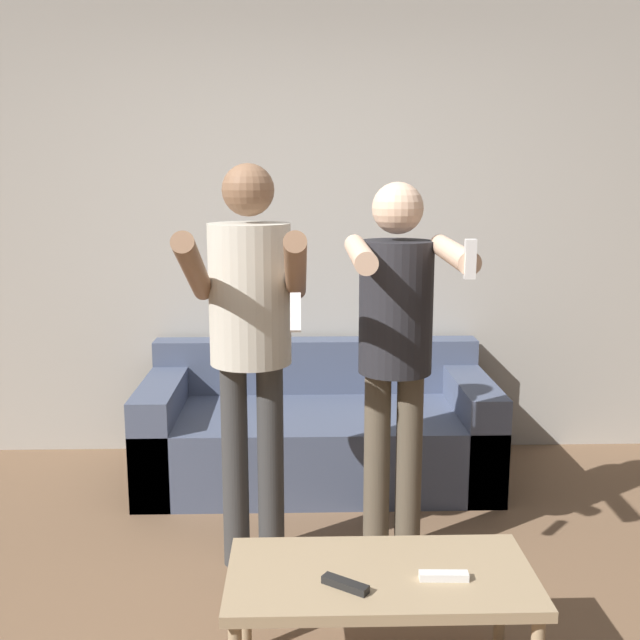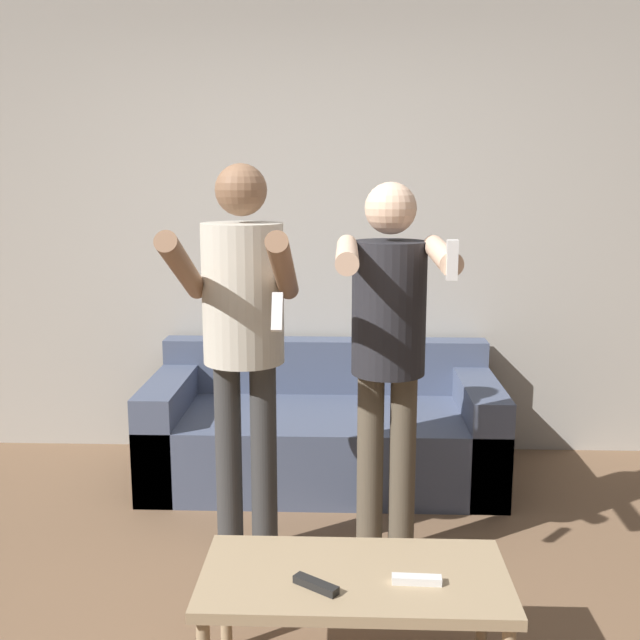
{
  "view_description": "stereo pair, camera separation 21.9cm",
  "coord_description": "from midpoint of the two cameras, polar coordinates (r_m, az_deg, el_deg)",
  "views": [
    {
      "loc": [
        -0.01,
        -2.18,
        1.62
      ],
      "look_at": [
        0.09,
        1.23,
        0.97
      ],
      "focal_mm": 42.0,
      "sensor_mm": 36.0,
      "label": 1
    },
    {
      "loc": [
        0.21,
        -2.18,
        1.62
      ],
      "look_at": [
        0.09,
        1.23,
        0.97
      ],
      "focal_mm": 42.0,
      "sensor_mm": 36.0,
      "label": 2
    }
  ],
  "objects": [
    {
      "name": "wall_back",
      "position": [
        4.38,
        -2.95,
        7.28
      ],
      "size": [
        6.4,
        0.06,
        2.7
      ],
      "color": "#B7B2A8",
      "rests_on": "ground_plane"
    },
    {
      "name": "person_standing_left",
      "position": [
        3.01,
        -7.43,
        -0.19
      ],
      "size": [
        0.45,
        0.71,
        1.67
      ],
      "color": "#383838",
      "rests_on": "ground_plane"
    },
    {
      "name": "person_standing_right",
      "position": [
        3.01,
        3.75,
        -1.09
      ],
      "size": [
        0.42,
        0.7,
        1.6
      ],
      "color": "brown",
      "rests_on": "ground_plane"
    },
    {
      "name": "remote_near",
      "position": [
        2.37,
        -0.88,
        -19.54
      ],
      "size": [
        0.14,
        0.12,
        0.02
      ],
      "color": "black",
      "rests_on": "coffee_table"
    },
    {
      "name": "remote_far",
      "position": [
        2.42,
        6.72,
        -18.84
      ],
      "size": [
        0.15,
        0.04,
        0.02
      ],
      "color": "white",
      "rests_on": "coffee_table"
    },
    {
      "name": "couch",
      "position": [
        4.13,
        -1.73,
        -8.57
      ],
      "size": [
        1.86,
        0.87,
        0.7
      ],
      "color": "#4C5670",
      "rests_on": "ground_plane"
    },
    {
      "name": "coffee_table",
      "position": [
        2.48,
        1.95,
        -19.55
      ],
      "size": [
        0.96,
        0.47,
        0.41
      ],
      "color": "tan",
      "rests_on": "ground_plane"
    }
  ]
}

